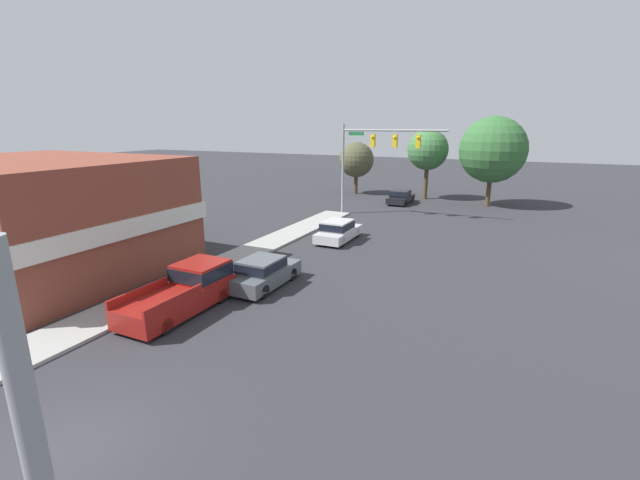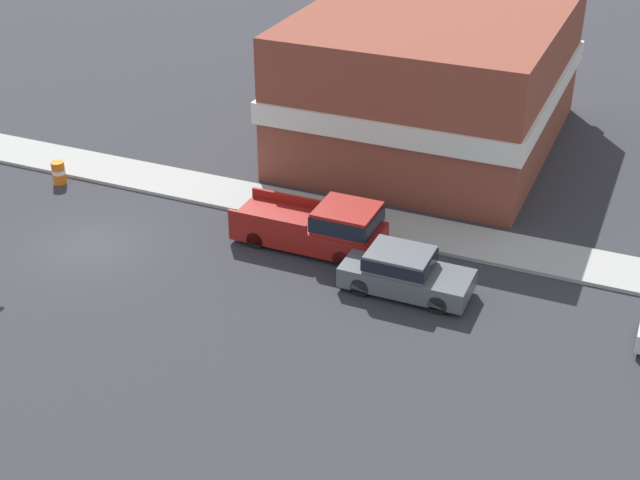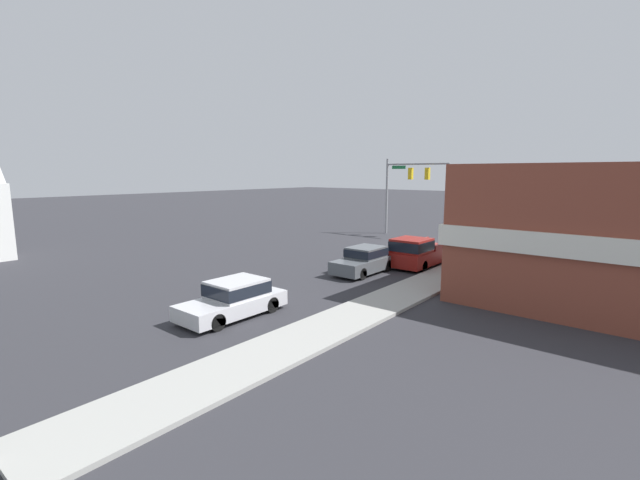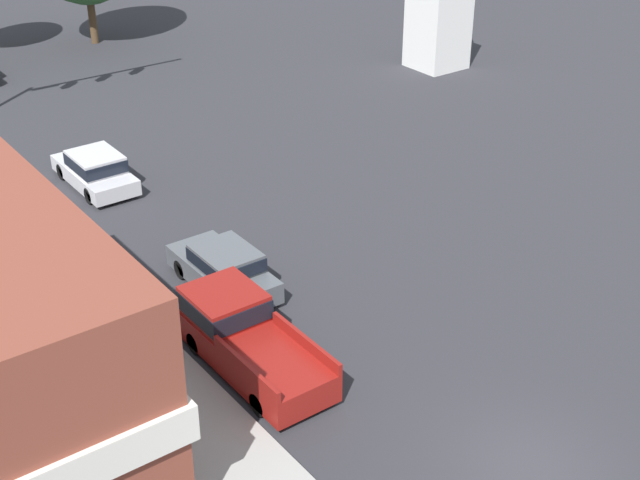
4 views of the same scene
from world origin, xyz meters
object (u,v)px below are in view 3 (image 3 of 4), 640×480
Objects in this scene: construction_barrel at (493,237)px; pickup_truck_parked at (419,252)px; car_second_ahead at (234,298)px; car_lead at (365,260)px.

pickup_truck_parked is at bearing 87.04° from construction_barrel.
construction_barrel is at bearing -94.62° from car_second_ahead.
pickup_truck_parked is (-1.43, -13.31, 0.15)m from car_second_ahead.
car_second_ahead is (-0.15, 9.65, -0.02)m from car_lead.
car_lead is 0.79× the size of pickup_truck_parked.
pickup_truck_parked is (-1.58, -3.66, 0.13)m from car_lead.
pickup_truck_parked is at bearing -113.32° from car_lead.
pickup_truck_parked is 5.63× the size of construction_barrel.
car_lead is 4.45× the size of construction_barrel.
car_lead reaches higher than construction_barrel.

